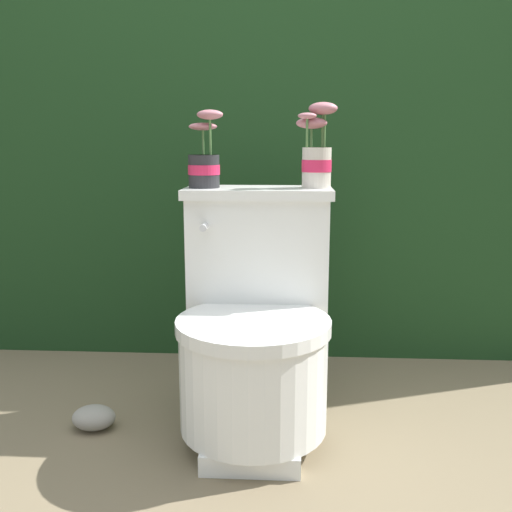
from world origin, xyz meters
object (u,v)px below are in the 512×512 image
toilet (255,328)px  potted_plant_midleft (317,151)px  potted_plant_left (204,162)px  garden_stone (94,418)px

toilet → potted_plant_midleft: potted_plant_midleft is taller
toilet → potted_plant_left: potted_plant_left is taller
potted_plant_left → garden_stone: potted_plant_left is taller
potted_plant_left → garden_stone: bearing=-150.9°
potted_plant_midleft → toilet: bearing=-137.2°
toilet → potted_plant_left: bearing=137.5°
potted_plant_left → garden_stone: 0.85m
toilet → potted_plant_left: 0.53m
potted_plant_left → potted_plant_midleft: 0.34m
toilet → garden_stone: toilet is taller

